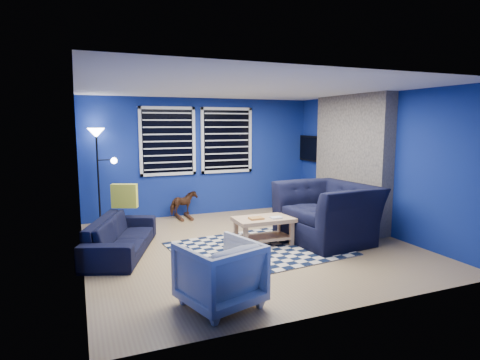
# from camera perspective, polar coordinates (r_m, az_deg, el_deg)

# --- Properties ---
(floor) EXTENTS (5.00, 5.00, 0.00)m
(floor) POSITION_cam_1_polar(r_m,az_deg,el_deg) (6.61, 1.17, -9.25)
(floor) COLOR tan
(floor) RESTS_ON ground
(ceiling) EXTENTS (5.00, 5.00, 0.00)m
(ceiling) POSITION_cam_1_polar(r_m,az_deg,el_deg) (6.33, 1.24, 12.90)
(ceiling) COLOR white
(ceiling) RESTS_ON wall_back
(wall_back) EXTENTS (5.00, 0.00, 5.00)m
(wall_back) POSITION_cam_1_polar(r_m,az_deg,el_deg) (8.69, -5.37, 3.29)
(wall_back) COLOR navy
(wall_back) RESTS_ON floor
(wall_left) EXTENTS (0.00, 5.00, 5.00)m
(wall_left) POSITION_cam_1_polar(r_m,az_deg,el_deg) (5.83, -21.97, 0.43)
(wall_left) COLOR navy
(wall_left) RESTS_ON floor
(wall_right) EXTENTS (0.00, 5.00, 5.00)m
(wall_right) POSITION_cam_1_polar(r_m,az_deg,el_deg) (7.69, 18.59, 2.29)
(wall_right) COLOR navy
(wall_right) RESTS_ON floor
(fireplace) EXTENTS (0.65, 2.00, 2.50)m
(fireplace) POSITION_cam_1_polar(r_m,az_deg,el_deg) (7.99, 15.46, 2.24)
(fireplace) COLOR gray
(fireplace) RESTS_ON floor
(window_left) EXTENTS (1.17, 0.06, 1.42)m
(window_left) POSITION_cam_1_polar(r_m,az_deg,el_deg) (8.44, -10.23, 5.44)
(window_left) COLOR black
(window_left) RESTS_ON wall_back
(window_right) EXTENTS (1.17, 0.06, 1.42)m
(window_right) POSITION_cam_1_polar(r_m,az_deg,el_deg) (8.80, -1.89, 5.66)
(window_right) COLOR black
(window_right) RESTS_ON wall_back
(tv) EXTENTS (0.07, 1.00, 0.58)m
(tv) POSITION_cam_1_polar(r_m,az_deg,el_deg) (9.25, 10.26, 4.41)
(tv) COLOR black
(tv) RESTS_ON wall_right
(rug) EXTENTS (2.69, 2.25, 0.02)m
(rug) POSITION_cam_1_polar(r_m,az_deg,el_deg) (6.41, 2.55, -9.74)
(rug) COLOR black
(rug) RESTS_ON floor
(sofa) EXTENTS (2.00, 1.33, 0.54)m
(sofa) POSITION_cam_1_polar(r_m,az_deg,el_deg) (6.40, -16.53, -7.61)
(sofa) COLOR black
(sofa) RESTS_ON floor
(armchair_big) EXTENTS (1.61, 1.45, 0.97)m
(armchair_big) POSITION_cam_1_polar(r_m,az_deg,el_deg) (6.89, 12.33, -4.56)
(armchair_big) COLOR black
(armchair_big) RESTS_ON floor
(armchair_bent) EXTENTS (0.96, 0.98, 0.72)m
(armchair_bent) POSITION_cam_1_polar(r_m,az_deg,el_deg) (4.43, -2.89, -13.20)
(armchair_bent) COLOR gray
(armchair_bent) RESTS_ON floor
(rocking_horse) EXTENTS (0.46, 0.64, 0.49)m
(rocking_horse) POSITION_cam_1_polar(r_m,az_deg,el_deg) (8.44, -8.05, -3.31)
(rocking_horse) COLOR #402314
(rocking_horse) RESTS_ON floor
(coffee_table) EXTENTS (0.96, 0.57, 0.47)m
(coffee_table) POSITION_cam_1_polar(r_m,az_deg,el_deg) (6.54, 3.39, -6.44)
(coffee_table) COLOR tan
(coffee_table) RESTS_ON rug
(cabinet) EXTENTS (0.71, 0.53, 0.63)m
(cabinet) POSITION_cam_1_polar(r_m,az_deg,el_deg) (9.02, 7.45, -2.78)
(cabinet) COLOR tan
(cabinet) RESTS_ON floor
(floor_lamp) EXTENTS (0.51, 0.31, 1.88)m
(floor_lamp) POSITION_cam_1_polar(r_m,az_deg,el_deg) (8.05, -19.55, 4.55)
(floor_lamp) COLOR black
(floor_lamp) RESTS_ON floor
(throw_pillow) EXTENTS (0.44, 0.28, 0.41)m
(throw_pillow) POSITION_cam_1_polar(r_m,az_deg,el_deg) (7.07, -16.12, -2.19)
(throw_pillow) COLOR yellow
(throw_pillow) RESTS_ON sofa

